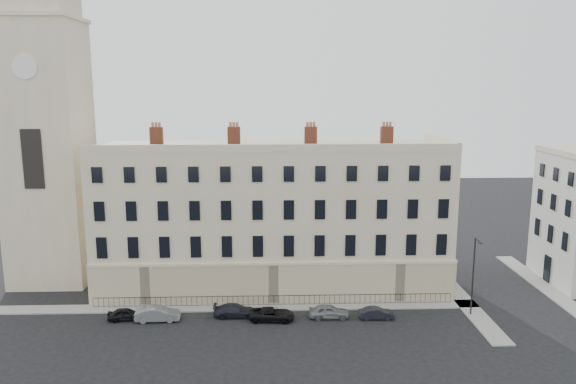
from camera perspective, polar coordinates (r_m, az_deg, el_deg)
The scene contains 14 objects.
ground at distance 51.59m, azimuth 5.47°, elevation -13.61°, with size 160.00×160.00×0.00m, color black.
terrace at distance 60.10m, azimuth -1.52°, elevation -2.43°, with size 36.22×12.22×17.00m.
church_tower at distance 65.00m, azimuth -23.50°, elevation 7.63°, with size 8.00×8.13×44.00m.
pavement_terrace at distance 55.86m, azimuth -5.65°, elevation -11.57°, with size 48.00×2.00×0.12m, color gray.
pavement_east_return at distance 61.66m, azimuth 16.73°, elevation -9.79°, with size 2.00×24.00×0.12m, color gray.
pavement_adjacent at distance 67.18m, azimuth 24.38°, elevation -8.59°, with size 2.00×20.00×0.12m, color gray.
railings at distance 55.93m, azimuth -1.46°, elevation -10.94°, with size 35.00×0.04×0.96m.
car_a at distance 54.84m, azimuth -16.13°, elevation -11.84°, with size 1.33×3.31×1.13m, color black.
car_b at distance 53.91m, azimuth -13.09°, elevation -11.97°, with size 1.42×4.08×1.34m, color slate.
car_c at distance 53.69m, azimuth -5.35°, elevation -11.90°, with size 1.66×4.09×1.19m, color black.
car_d at distance 52.74m, azimuth -1.64°, elevation -12.31°, with size 1.93×4.18×1.16m, color black.
car_e at distance 53.30m, azimuth 4.18°, elevation -12.01°, with size 1.51×3.76×1.28m, color slate.
car_f at distance 53.68m, azimuth 8.98°, elevation -12.07°, with size 1.13×3.24×1.07m, color black.
streetlamp at distance 55.16m, azimuth 18.34°, elevation -7.80°, with size 0.21×1.64×7.58m.
Camera 1 is at (-6.41, -46.51, 21.39)m, focal length 35.00 mm.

